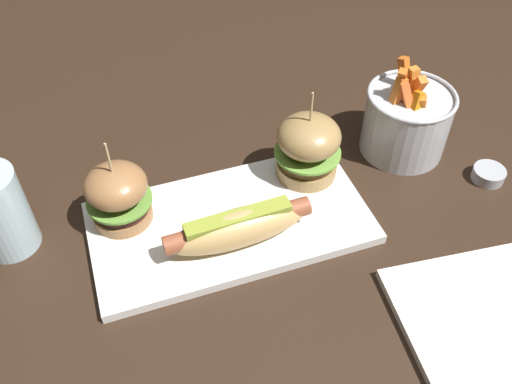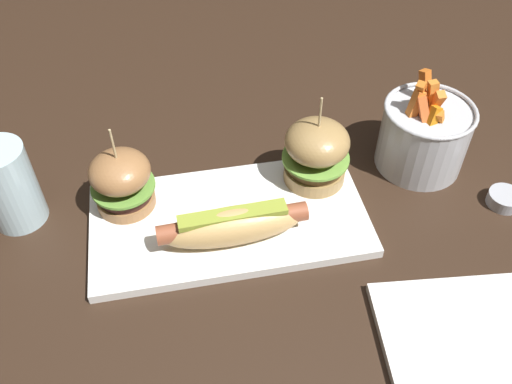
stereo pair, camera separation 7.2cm
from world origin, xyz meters
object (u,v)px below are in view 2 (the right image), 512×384
object	(u,v)px
slider_left	(122,181)
sauce_ramekin	(504,199)
fries_bucket	(424,135)
platter_main	(229,220)
side_plate	(484,360)
hot_dog	(233,225)
water_glass	(8,186)
slider_right	(316,152)

from	to	relation	value
slider_left	sauce_ramekin	xyz separation A→B (m)	(0.52, -0.09, -0.05)
sauce_ramekin	fries_bucket	bearing A→B (deg)	129.84
platter_main	fries_bucket	bearing A→B (deg)	12.71
side_plate	hot_dog	bearing A→B (deg)	138.37
side_plate	platter_main	bearing A→B (deg)	133.61
platter_main	side_plate	distance (m)	0.35
side_plate	water_glass	bearing A→B (deg)	148.34
sauce_ramekin	side_plate	world-z (taller)	sauce_ramekin
platter_main	side_plate	xyz separation A→B (m)	(0.24, -0.25, -0.00)
slider_left	hot_dog	bearing A→B (deg)	-33.87
platter_main	water_glass	xyz separation A→B (m)	(-0.28, 0.07, 0.05)
fries_bucket	water_glass	size ratio (longest dim) A/B	1.20
sauce_ramekin	side_plate	size ratio (longest dim) A/B	0.22
slider_left	slider_right	bearing A→B (deg)	0.07
side_plate	water_glass	distance (m)	0.61
sauce_ramekin	platter_main	bearing A→B (deg)	174.55
water_glass	platter_main	bearing A→B (deg)	-13.43
sauce_ramekin	water_glass	size ratio (longest dim) A/B	0.39
platter_main	water_glass	world-z (taller)	water_glass
platter_main	sauce_ramekin	size ratio (longest dim) A/B	7.94
fries_bucket	sauce_ramekin	distance (m)	0.14
platter_main	hot_dog	distance (m)	0.05
slider_left	sauce_ramekin	size ratio (longest dim) A/B	2.80
fries_bucket	water_glass	bearing A→B (deg)	-179.95
hot_dog	slider_right	xyz separation A→B (m)	(0.13, 0.09, 0.02)
slider_left	water_glass	bearing A→B (deg)	173.80
sauce_ramekin	water_glass	xyz separation A→B (m)	(-0.66, 0.10, 0.05)
slider_left	water_glass	xyz separation A→B (m)	(-0.14, 0.02, 0.00)
sauce_ramekin	side_plate	bearing A→B (deg)	-122.77
slider_right	platter_main	bearing A→B (deg)	-158.74
sauce_ramekin	slider_right	bearing A→B (deg)	160.84
slider_right	water_glass	world-z (taller)	slider_right
water_glass	slider_right	bearing A→B (deg)	-2.15
hot_dog	fries_bucket	distance (m)	0.32
slider_left	side_plate	size ratio (longest dim) A/B	0.61
hot_dog	platter_main	bearing A→B (deg)	89.03
sauce_ramekin	water_glass	distance (m)	0.67
platter_main	slider_left	bearing A→B (deg)	159.22
platter_main	hot_dog	size ratio (longest dim) A/B	1.92
sauce_ramekin	water_glass	world-z (taller)	water_glass
platter_main	fries_bucket	distance (m)	0.31
platter_main	slider_left	distance (m)	0.15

